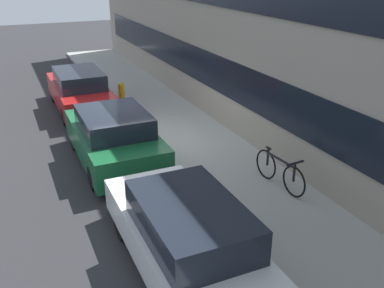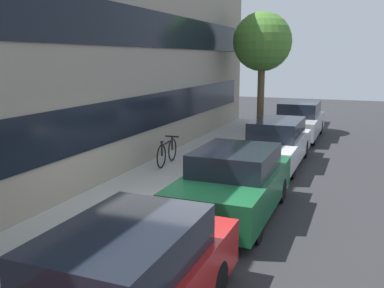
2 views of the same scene
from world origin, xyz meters
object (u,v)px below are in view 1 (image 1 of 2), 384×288
at_px(parked_car_green, 114,137).
at_px(parked_car_white, 188,238).
at_px(parked_car_red, 80,91).
at_px(fire_hydrant, 122,93).
at_px(bicycle, 280,171).

relative_size(parked_car_green, parked_car_white, 0.89).
xyz_separation_m(parked_car_red, parked_car_green, (4.61, 0.00, -0.01)).
distance_m(parked_car_red, fire_hydrant, 1.44).
bearing_deg(parked_car_red, bicycle, -158.73).
distance_m(parked_car_green, fire_hydrant, 4.65).
bearing_deg(parked_car_white, bicycle, -60.42).
bearing_deg(parked_car_white, fire_hydrant, -8.81).
bearing_deg(parked_car_red, parked_car_green, -180.00).
bearing_deg(bicycle, fire_hydrant, -173.05).
relative_size(parked_car_red, fire_hydrant, 5.70).
xyz_separation_m(parked_car_white, fire_hydrant, (-9.10, 1.41, -0.19)).
height_order(parked_car_white, bicycle, parked_car_white).
xyz_separation_m(parked_car_green, fire_hydrant, (-4.43, 1.41, -0.19)).
relative_size(parked_car_red, parked_car_white, 0.98).
distance_m(parked_car_white, fire_hydrant, 9.21).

